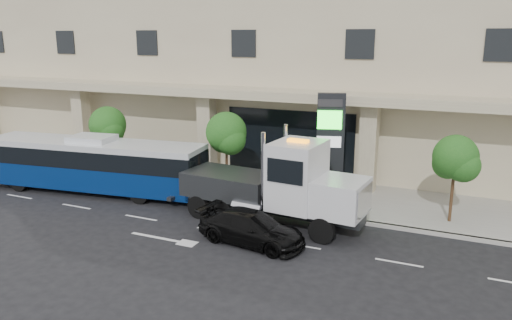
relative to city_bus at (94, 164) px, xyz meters
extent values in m
plane|color=black|center=(8.81, -0.87, -1.62)|extent=(120.00, 120.00, 0.00)
cube|color=gray|center=(8.81, 4.13, -1.55)|extent=(120.00, 6.00, 0.15)
cube|color=gray|center=(8.81, 1.13, -1.55)|extent=(120.00, 0.30, 0.15)
cube|color=tan|center=(8.81, 14.63, 8.38)|extent=(60.00, 15.00, 20.00)
cube|color=tan|center=(8.81, 5.93, 3.58)|extent=(60.00, 2.80, 0.50)
cube|color=black|center=(8.81, 7.10, 0.53)|extent=(8.00, 0.12, 4.00)
cube|color=tan|center=(-6.19, 5.93, 0.98)|extent=(0.90, 0.90, 4.90)
cube|color=tan|center=(3.81, 5.93, 0.98)|extent=(0.90, 0.90, 4.90)
cube|color=tan|center=(13.81, 5.93, 0.98)|extent=(0.90, 0.90, 4.90)
cylinder|color=#422B19|center=(-1.19, 2.73, -0.07)|extent=(0.14, 0.14, 2.80)
sphere|color=#144816|center=(-1.19, 2.73, 1.65)|extent=(2.20, 2.20, 2.20)
sphere|color=#144816|center=(-0.84, 2.53, 1.33)|extent=(1.65, 1.65, 1.65)
sphere|color=#144816|center=(-1.49, 2.93, 1.25)|extent=(1.54, 1.54, 1.54)
cylinder|color=#422B19|center=(6.81, 2.73, 0.00)|extent=(0.14, 0.14, 2.94)
sphere|color=#144816|center=(6.81, 2.73, 1.80)|extent=(2.20, 2.20, 2.20)
sphere|color=#144816|center=(7.16, 2.53, 1.47)|extent=(1.65, 1.65, 1.65)
sphere|color=#144816|center=(6.51, 2.93, 1.38)|extent=(1.54, 1.54, 1.54)
cylinder|color=#422B19|center=(18.31, 2.73, -0.11)|extent=(0.14, 0.14, 2.73)
sphere|color=#144816|center=(18.31, 2.73, 1.57)|extent=(2.00, 2.00, 2.00)
sphere|color=#144816|center=(18.66, 2.53, 1.26)|extent=(1.50, 1.50, 1.50)
sphere|color=#144816|center=(18.01, 2.93, 1.18)|extent=(1.40, 1.40, 1.40)
cylinder|color=black|center=(-4.00, -1.62, -1.10)|extent=(1.08, 0.44, 1.05)
cylinder|color=black|center=(-4.28, 0.56, -1.10)|extent=(1.08, 0.44, 1.05)
cylinder|color=black|center=(3.46, -0.66, -1.10)|extent=(1.08, 0.44, 1.05)
cylinder|color=black|center=(3.18, 1.52, -1.10)|extent=(1.08, 0.44, 1.05)
cube|color=navy|center=(0.01, 0.00, -0.63)|extent=(12.77, 4.19, 1.25)
cube|color=black|center=(0.01, 0.00, 0.47)|extent=(12.78, 4.23, 0.94)
cube|color=silver|center=(0.01, 0.00, 1.10)|extent=(12.77, 4.19, 0.31)
cube|color=silver|center=(0.01, 0.00, 1.41)|extent=(2.49, 1.95, 0.31)
cube|color=#2D3033|center=(-6.16, -0.79, -1.15)|extent=(0.47, 2.61, 0.31)
cube|color=#2D3033|center=(6.18, 0.79, -1.15)|extent=(0.47, 2.61, 0.31)
cube|color=#2D3033|center=(10.75, -0.46, -0.81)|extent=(8.71, 1.73, 0.41)
cube|color=silver|center=(14.04, -0.73, 0.16)|extent=(2.22, 2.50, 1.53)
cube|color=silver|center=(15.06, -0.81, 0.16)|extent=(0.25, 2.04, 1.22)
cube|color=silver|center=(12.01, -0.56, 0.87)|extent=(2.24, 2.70, 2.95)
cube|color=black|center=(12.98, -0.64, 1.33)|extent=(0.28, 2.24, 1.22)
cylinder|color=silver|center=(10.81, -1.59, 1.13)|extent=(0.20, 0.20, 3.46)
cylinder|color=silver|center=(10.99, 0.64, 1.13)|extent=(0.20, 0.20, 3.46)
cube|color=#2D3033|center=(8.56, -0.28, -0.04)|extent=(4.46, 2.79, 1.12)
cube|color=#2D3033|center=(6.13, -0.08, -0.65)|extent=(1.65, 0.42, 0.22)
cube|color=#2D3033|center=(5.52, -0.03, -1.06)|extent=(0.40, 1.85, 0.18)
cube|color=orange|center=(12.01, -0.56, 2.40)|extent=(0.94, 0.43, 0.14)
cylinder|color=black|center=(13.55, -1.76, -1.06)|extent=(1.14, 0.42, 1.12)
cylinder|color=black|center=(13.73, 0.37, -1.06)|extent=(1.14, 0.42, 1.12)
cylinder|color=black|center=(8.68, -1.36, -1.06)|extent=(1.14, 0.42, 1.12)
cylinder|color=black|center=(8.85, 0.77, -1.06)|extent=(1.14, 0.42, 1.12)
cylinder|color=black|center=(7.36, -1.25, -1.06)|extent=(1.14, 0.42, 1.12)
cylinder|color=black|center=(7.54, 0.88, -1.06)|extent=(1.14, 0.42, 1.12)
imported|color=black|center=(10.86, -2.95, -0.94)|extent=(4.90, 2.52, 1.36)
cube|color=black|center=(12.36, 3.40, 1.30)|extent=(1.46, 0.82, 5.55)
cube|color=#29F72B|center=(12.36, 3.14, 2.78)|extent=(1.17, 0.39, 0.92)
cube|color=silver|center=(12.36, 3.14, 1.67)|extent=(1.17, 0.39, 0.55)
cube|color=#262628|center=(12.36, 3.14, 3.62)|extent=(1.17, 0.39, 0.37)
camera|label=1|loc=(18.93, -20.64, 6.81)|focal=35.00mm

